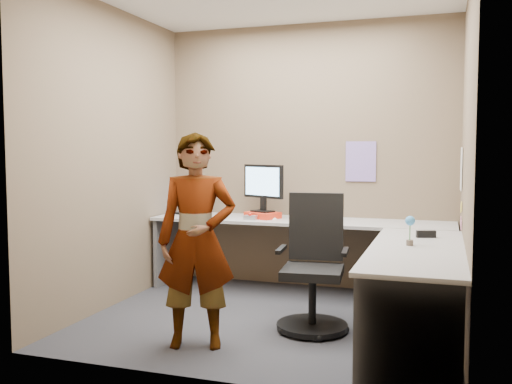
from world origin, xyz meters
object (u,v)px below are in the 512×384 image
(desk, at_px, (332,246))
(monitor, at_px, (263,184))
(person, at_px, (197,240))
(office_chair, at_px, (313,275))

(desk, relative_size, monitor, 6.28)
(desk, xyz_separation_m, person, (-0.76, -1.14, 0.18))
(desk, bearing_deg, person, -123.81)
(desk, distance_m, person, 1.38)
(office_chair, distance_m, person, 1.02)
(monitor, bearing_deg, office_chair, -30.00)
(person, bearing_deg, desk, 37.97)
(desk, xyz_separation_m, office_chair, (-0.05, -0.49, -0.16))
(office_chair, bearing_deg, person, -143.49)
(person, bearing_deg, monitor, 73.48)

